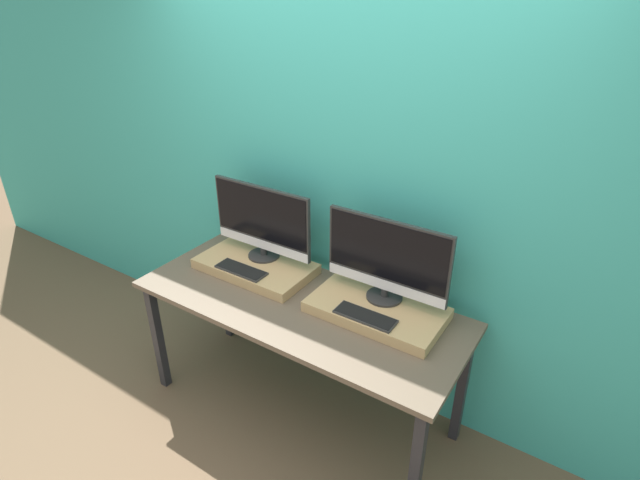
{
  "coord_description": "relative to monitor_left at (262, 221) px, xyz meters",
  "views": [
    {
      "loc": [
        1.31,
        -1.42,
        2.32
      ],
      "look_at": [
        0.0,
        0.58,
        1.07
      ],
      "focal_mm": 28.0,
      "sensor_mm": 36.0,
      "label": 1
    }
  ],
  "objects": [
    {
      "name": "ground_plane",
      "position": [
        0.4,
        -0.57,
        -1.08
      ],
      "size": [
        12.0,
        12.0,
        0.0
      ],
      "primitive_type": "plane",
      "color": "brown"
    },
    {
      "name": "wall_back",
      "position": [
        0.4,
        0.23,
        0.22
      ],
      "size": [
        8.0,
        0.04,
        2.6
      ],
      "color": "teal",
      "rests_on": "ground_plane"
    },
    {
      "name": "workbench",
      "position": [
        0.4,
        -0.21,
        -0.37
      ],
      "size": [
        1.82,
        0.73,
        0.78
      ],
      "color": "brown",
      "rests_on": "ground_plane"
    },
    {
      "name": "wooden_riser_left",
      "position": [
        0.0,
        -0.08,
        -0.27
      ],
      "size": [
        0.69,
        0.38,
        0.06
      ],
      "color": "tan",
      "rests_on": "workbench"
    },
    {
      "name": "monitor_left",
      "position": [
        0.0,
        0.0,
        0.0
      ],
      "size": [
        0.67,
        0.19,
        0.45
      ],
      "color": "#282828",
      "rests_on": "wooden_riser_left"
    },
    {
      "name": "keyboard_left",
      "position": [
        0.0,
        -0.21,
        -0.23
      ],
      "size": [
        0.31,
        0.11,
        0.01
      ],
      "color": "#2D2D2D",
      "rests_on": "wooden_riser_left"
    },
    {
      "name": "wooden_riser_right",
      "position": [
        0.8,
        -0.08,
        -0.27
      ],
      "size": [
        0.69,
        0.38,
        0.06
      ],
      "color": "tan",
      "rests_on": "workbench"
    },
    {
      "name": "monitor_right",
      "position": [
        0.8,
        0.0,
        0.0
      ],
      "size": [
        0.67,
        0.19,
        0.45
      ],
      "color": "#282828",
      "rests_on": "wooden_riser_right"
    },
    {
      "name": "keyboard_right",
      "position": [
        0.8,
        -0.21,
        -0.23
      ],
      "size": [
        0.31,
        0.11,
        0.01
      ],
      "color": "#2D2D2D",
      "rests_on": "wooden_riser_right"
    }
  ]
}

